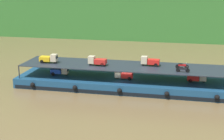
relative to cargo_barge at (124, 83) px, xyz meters
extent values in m
plane|color=brown|center=(0.00, 0.03, -0.75)|extent=(400.00, 400.00, 0.00)
cube|color=navy|center=(0.00, 0.03, 0.00)|extent=(32.95, 7.58, 1.50)
cube|color=black|center=(0.00, -3.78, -0.40)|extent=(32.29, 0.06, 0.50)
sphere|color=black|center=(-13.18, -3.97, 0.10)|extent=(0.69, 0.69, 0.69)
sphere|color=black|center=(-6.59, -3.97, 0.10)|extent=(0.69, 0.69, 0.69)
sphere|color=black|center=(0.00, -3.97, 0.10)|extent=(0.69, 0.69, 0.69)
sphere|color=black|center=(6.59, -3.97, 0.10)|extent=(0.69, 0.69, 0.69)
sphere|color=black|center=(13.18, -3.97, 0.10)|extent=(0.69, 0.69, 0.69)
cylinder|color=#232833|center=(-15.60, 3.34, 1.75)|extent=(0.16, 0.16, 2.00)
cylinder|color=#232833|center=(-15.60, -3.28, 1.75)|extent=(0.16, 0.16, 2.00)
cube|color=#232833|center=(0.00, 0.03, 2.70)|extent=(31.35, 6.78, 0.10)
cube|color=#1E47B7|center=(-10.76, -0.26, 1.38)|extent=(1.73, 1.25, 0.70)
cube|color=beige|center=(-9.37, -0.23, 1.58)|extent=(0.93, 1.02, 1.10)
cube|color=#19232D|center=(-8.90, -0.21, 1.69)|extent=(0.06, 0.85, 0.38)
cylinder|color=black|center=(-9.22, -0.22, 1.03)|extent=(0.56, 0.16, 0.56)
cylinder|color=black|center=(-11.15, -0.81, 1.03)|extent=(0.56, 0.16, 0.56)
cylinder|color=black|center=(-11.18, 0.25, 1.03)|extent=(0.56, 0.16, 0.56)
cube|color=red|center=(0.50, -0.38, 1.38)|extent=(1.75, 1.27, 0.70)
cube|color=beige|center=(-0.90, -0.43, 1.58)|extent=(0.94, 1.03, 1.10)
cube|color=#19232D|center=(-1.37, -0.45, 1.69)|extent=(0.07, 0.85, 0.38)
cylinder|color=black|center=(-1.05, -0.44, 1.03)|extent=(0.57, 0.16, 0.56)
cylinder|color=black|center=(0.87, 0.17, 1.03)|extent=(0.57, 0.16, 0.56)
cylinder|color=black|center=(0.92, -0.89, 1.03)|extent=(0.57, 0.16, 0.56)
cube|color=red|center=(10.12, 0.38, 1.38)|extent=(1.71, 1.21, 0.70)
cube|color=beige|center=(11.52, 0.36, 1.58)|extent=(0.91, 1.01, 1.10)
cube|color=#19232D|center=(11.99, 0.36, 1.69)|extent=(0.05, 0.85, 0.38)
cylinder|color=black|center=(11.67, 0.36, 1.03)|extent=(0.56, 0.14, 0.56)
cylinder|color=black|center=(9.72, -0.15, 1.03)|extent=(0.56, 0.14, 0.56)
cylinder|color=black|center=(9.73, 0.91, 1.03)|extent=(0.56, 0.14, 0.56)
cube|color=gold|center=(-12.33, -0.70, 3.38)|extent=(1.71, 1.21, 0.70)
cube|color=#C6B793|center=(-10.93, -0.69, 3.58)|extent=(0.91, 1.01, 1.10)
cube|color=#19232D|center=(-10.46, -0.69, 3.69)|extent=(0.04, 0.85, 0.38)
cylinder|color=black|center=(-10.78, -0.69, 3.03)|extent=(0.56, 0.14, 0.56)
cylinder|color=black|center=(-12.72, -1.23, 3.03)|extent=(0.56, 0.14, 0.56)
cylinder|color=black|center=(-12.73, -0.17, 3.03)|extent=(0.56, 0.14, 0.56)
cube|color=red|center=(-3.52, -0.72, 3.38)|extent=(1.74, 1.26, 0.70)
cube|color=#C6B793|center=(-4.92, -0.67, 3.58)|extent=(0.93, 1.03, 1.10)
cube|color=#19232D|center=(-5.38, -0.66, 3.69)|extent=(0.07, 0.85, 0.38)
cylinder|color=black|center=(-5.07, -0.67, 3.03)|extent=(0.56, 0.16, 0.56)
cylinder|color=black|center=(-3.10, -0.20, 3.03)|extent=(0.56, 0.16, 0.56)
cylinder|color=black|center=(-3.13, -1.26, 3.03)|extent=(0.56, 0.16, 0.56)
cube|color=red|center=(4.27, 0.76, 3.38)|extent=(1.74, 1.25, 0.70)
cube|color=#C6B793|center=(2.87, 0.81, 3.58)|extent=(0.93, 1.03, 1.10)
cube|color=#19232D|center=(2.40, 0.82, 3.69)|extent=(0.07, 0.85, 0.38)
cylinder|color=black|center=(2.72, 0.81, 3.03)|extent=(0.56, 0.16, 0.56)
cylinder|color=black|center=(4.69, 1.28, 3.03)|extent=(0.56, 0.16, 0.56)
cylinder|color=black|center=(4.65, 0.22, 3.03)|extent=(0.56, 0.16, 0.56)
cylinder|color=black|center=(9.22, -2.03, 3.05)|extent=(0.60, 0.12, 0.60)
cylinder|color=black|center=(7.92, -1.98, 3.05)|extent=(0.60, 0.12, 0.60)
cube|color=black|center=(8.57, -2.01, 3.27)|extent=(1.11, 0.24, 0.28)
cube|color=black|center=(8.32, -2.00, 3.45)|extent=(0.61, 0.22, 0.12)
cylinder|color=#B2B2B7|center=(9.12, -2.03, 3.60)|extent=(0.06, 0.55, 0.04)
cylinder|color=black|center=(9.10, 0.06, 3.05)|extent=(0.60, 0.13, 0.60)
cylinder|color=black|center=(7.80, -0.01, 3.05)|extent=(0.60, 0.13, 0.60)
cube|color=#B21919|center=(8.45, 0.03, 3.27)|extent=(1.11, 0.25, 0.28)
cube|color=black|center=(8.20, 0.01, 3.45)|extent=(0.61, 0.23, 0.12)
cylinder|color=#B2B2B7|center=(9.00, 0.05, 3.60)|extent=(0.07, 0.55, 0.04)
camera|label=1|loc=(8.02, -46.88, 14.94)|focal=52.46mm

